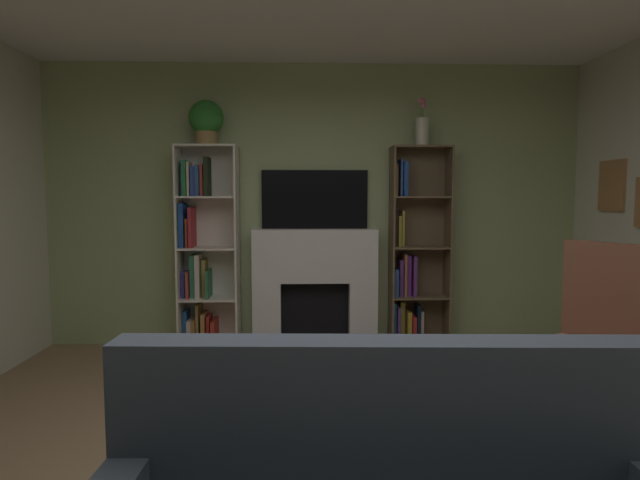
{
  "coord_description": "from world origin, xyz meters",
  "views": [
    {
      "loc": [
        -0.12,
        -2.42,
        1.46
      ],
      "look_at": [
        0.0,
        1.07,
        1.16
      ],
      "focal_mm": 29.13,
      "sensor_mm": 36.0,
      "label": 1
    }
  ],
  "objects_px": {
    "vase_with_flowers": "(422,128)",
    "armchair": "(598,338)",
    "fireplace": "(315,284)",
    "bookshelf_left": "(203,254)",
    "potted_plant": "(206,120)",
    "tv": "(315,199)",
    "bookshelf_right": "(413,259)"
  },
  "relations": [
    {
      "from": "potted_plant",
      "to": "vase_with_flowers",
      "type": "distance_m",
      "value": 2.03
    },
    {
      "from": "tv",
      "to": "bookshelf_left",
      "type": "xyz_separation_m",
      "value": [
        -1.07,
        -0.09,
        -0.52
      ]
    },
    {
      "from": "tv",
      "to": "armchair",
      "type": "xyz_separation_m",
      "value": [
        1.72,
        -1.96,
        -0.85
      ]
    },
    {
      "from": "tv",
      "to": "armchair",
      "type": "height_order",
      "value": "tv"
    },
    {
      "from": "bookshelf_left",
      "to": "vase_with_flowers",
      "type": "distance_m",
      "value": 2.4
    },
    {
      "from": "tv",
      "to": "vase_with_flowers",
      "type": "xyz_separation_m",
      "value": [
        1.01,
        -0.12,
        0.67
      ]
    },
    {
      "from": "bookshelf_left",
      "to": "potted_plant",
      "type": "xyz_separation_m",
      "value": [
        0.06,
        -0.03,
        1.25
      ]
    },
    {
      "from": "fireplace",
      "to": "potted_plant",
      "type": "xyz_separation_m",
      "value": [
        -1.01,
        -0.04,
        1.56
      ]
    },
    {
      "from": "bookshelf_right",
      "to": "armchair",
      "type": "distance_m",
      "value": 2.06
    },
    {
      "from": "bookshelf_left",
      "to": "armchair",
      "type": "height_order",
      "value": "bookshelf_left"
    },
    {
      "from": "tv",
      "to": "bookshelf_right",
      "type": "distance_m",
      "value": 1.12
    },
    {
      "from": "fireplace",
      "to": "bookshelf_left",
      "type": "xyz_separation_m",
      "value": [
        -1.07,
        -0.0,
        0.3
      ]
    },
    {
      "from": "bookshelf_right",
      "to": "potted_plant",
      "type": "bearing_deg",
      "value": -178.51
    },
    {
      "from": "bookshelf_right",
      "to": "armchair",
      "type": "xyz_separation_m",
      "value": [
        0.76,
        -1.89,
        -0.26
      ]
    },
    {
      "from": "fireplace",
      "to": "potted_plant",
      "type": "height_order",
      "value": "potted_plant"
    },
    {
      "from": "vase_with_flowers",
      "to": "armchair",
      "type": "bearing_deg",
      "value": -69.11
    },
    {
      "from": "armchair",
      "to": "vase_with_flowers",
      "type": "bearing_deg",
      "value": 110.89
    },
    {
      "from": "tv",
      "to": "potted_plant",
      "type": "xyz_separation_m",
      "value": [
        -1.01,
        -0.12,
        0.74
      ]
    },
    {
      "from": "tv",
      "to": "armchair",
      "type": "distance_m",
      "value": 2.74
    },
    {
      "from": "bookshelf_right",
      "to": "vase_with_flowers",
      "type": "xyz_separation_m",
      "value": [
        0.06,
        -0.05,
        1.26
      ]
    },
    {
      "from": "bookshelf_right",
      "to": "potted_plant",
      "type": "height_order",
      "value": "potted_plant"
    },
    {
      "from": "tv",
      "to": "bookshelf_left",
      "type": "bearing_deg",
      "value": -175.45
    },
    {
      "from": "fireplace",
      "to": "armchair",
      "type": "distance_m",
      "value": 2.55
    },
    {
      "from": "bookshelf_left",
      "to": "vase_with_flowers",
      "type": "xyz_separation_m",
      "value": [
        2.09,
        -0.03,
        1.19
      ]
    },
    {
      "from": "tv",
      "to": "bookshelf_right",
      "type": "bearing_deg",
      "value": -4.14
    },
    {
      "from": "armchair",
      "to": "bookshelf_right",
      "type": "bearing_deg",
      "value": 111.97
    },
    {
      "from": "fireplace",
      "to": "tv",
      "type": "xyz_separation_m",
      "value": [
        0.0,
        0.08,
        0.82
      ]
    },
    {
      "from": "bookshelf_left",
      "to": "vase_with_flowers",
      "type": "relative_size",
      "value": 4.28
    },
    {
      "from": "fireplace",
      "to": "bookshelf_left",
      "type": "distance_m",
      "value": 1.12
    },
    {
      "from": "fireplace",
      "to": "bookshelf_right",
      "type": "distance_m",
      "value": 0.98
    },
    {
      "from": "bookshelf_left",
      "to": "bookshelf_right",
      "type": "distance_m",
      "value": 2.03
    },
    {
      "from": "bookshelf_right",
      "to": "vase_with_flowers",
      "type": "relative_size",
      "value": 4.28
    }
  ]
}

